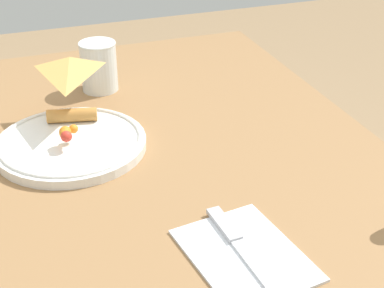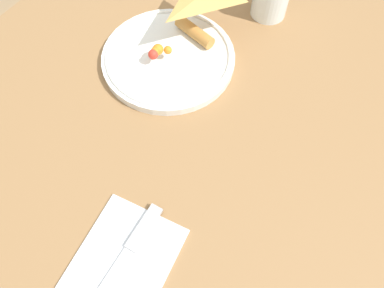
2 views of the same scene
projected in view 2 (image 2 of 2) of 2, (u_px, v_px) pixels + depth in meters
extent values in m
plane|color=#997A56|center=(191.00, 219.00, 1.35)|extent=(6.00, 6.00, 0.00)
cube|color=olive|center=(190.00, 96.00, 0.70)|extent=(1.00, 0.88, 0.03)
cube|color=brown|center=(169.00, 24.00, 1.32)|extent=(0.06, 0.06, 0.73)
cube|color=brown|center=(384.00, 129.00, 1.11)|extent=(0.06, 0.06, 0.73)
cylinder|color=white|center=(168.00, 58.00, 0.71)|extent=(0.25, 0.25, 0.02)
torus|color=white|center=(168.00, 55.00, 0.71)|extent=(0.24, 0.24, 0.01)
pyramid|color=#DBA351|center=(168.00, 52.00, 0.70)|extent=(0.16, 0.12, 0.02)
cylinder|color=#C68942|center=(195.00, 32.00, 0.72)|extent=(0.04, 0.09, 0.02)
sphere|color=orange|center=(156.00, 51.00, 0.68)|extent=(0.02, 0.02, 0.02)
sphere|color=red|center=(153.00, 54.00, 0.68)|extent=(0.02, 0.02, 0.02)
sphere|color=orange|center=(168.00, 50.00, 0.68)|extent=(0.02, 0.02, 0.02)
sphere|color=orange|center=(158.00, 49.00, 0.68)|extent=(0.02, 0.02, 0.02)
sphere|color=#7A4256|center=(158.00, 50.00, 0.68)|extent=(0.02, 0.02, 0.02)
cube|color=silver|center=(121.00, 266.00, 0.53)|extent=(0.19, 0.16, 0.00)
cube|color=#B2B2B7|center=(144.00, 228.00, 0.55)|extent=(0.08, 0.02, 0.01)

